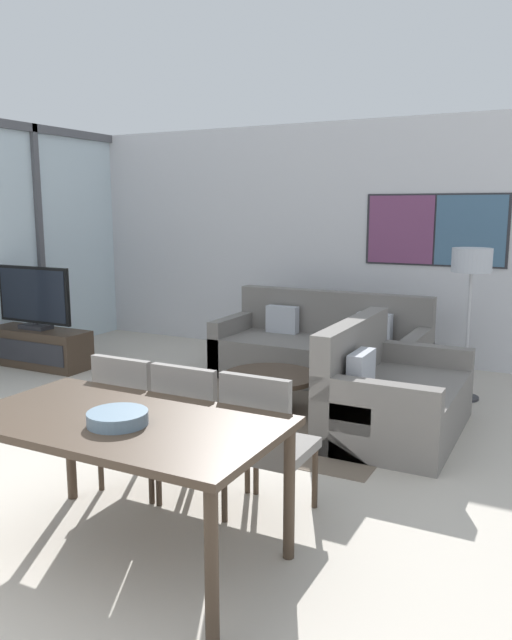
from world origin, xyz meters
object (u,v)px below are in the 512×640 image
(coffee_table, at_px, (270,383))
(dining_chair_centre, at_px, (196,427))
(sofa_main, at_px, (322,352))
(dining_table, at_px, (124,433))
(sofa_side, at_px, (387,398))
(floor_lamp, at_px, (471,271))
(tv_console, at_px, (37,347))
(dining_chair_right, at_px, (265,439))
(dining_chair_left, at_px, (135,415))
(fruit_bowl, at_px, (118,417))
(television, at_px, (34,298))

(coffee_table, xyz_separation_m, dining_chair_centre, (0.38, -1.81, 0.24))
(sofa_main, bearing_deg, dining_table, -84.24)
(sofa_side, height_order, floor_lamp, floor_lamp)
(tv_console, xyz_separation_m, floor_lamp, (4.58, 0.94, 1.00))
(dining_chair_right, height_order, floor_lamp, floor_lamp)
(sofa_side, bearing_deg, dining_chair_left, 147.24)
(coffee_table, height_order, dining_table, dining_table)
(dining_chair_right, bearing_deg, sofa_main, 105.21)
(tv_console, distance_m, dining_chair_left, 3.65)
(tv_console, bearing_deg, dining_table, -38.00)
(dining_chair_right, bearing_deg, fruit_bowl, -119.06)
(dining_chair_right, bearing_deg, dining_chair_left, -179.64)
(sofa_side, relative_size, dining_chair_right, 1.66)
(fruit_bowl, bearing_deg, dining_chair_left, 123.18)
(television, distance_m, sofa_side, 4.20)
(sofa_main, height_order, sofa_side, same)
(tv_console, relative_size, dining_chair_right, 1.48)
(sofa_main, distance_m, dining_table, 3.79)
(fruit_bowl, bearing_deg, dining_chair_centre, 92.70)
(coffee_table, relative_size, dining_chair_centre, 0.94)
(dining_table, bearing_deg, sofa_main, 95.76)
(coffee_table, bearing_deg, tv_console, 175.58)
(dining_chair_right, bearing_deg, television, 152.60)
(tv_console, height_order, sofa_side, sofa_side)
(tv_console, bearing_deg, coffee_table, -4.42)
(dining_chair_left, distance_m, dining_chair_right, 0.91)
(sofa_main, relative_size, dining_table, 1.36)
(dining_chair_centre, xyz_separation_m, floor_lamp, (1.10, 2.99, 0.72))
(sofa_main, xyz_separation_m, coffee_table, (0.00, -1.28, -0.02))
(sofa_side, bearing_deg, floor_lamp, -19.18)
(television, relative_size, floor_lamp, 0.73)
(sofa_main, bearing_deg, floor_lamp, -3.75)
(tv_console, xyz_separation_m, coffee_table, (3.09, -0.24, 0.04))
(sofa_side, bearing_deg, television, 86.32)
(dining_chair_left, bearing_deg, dining_chair_centre, -0.45)
(dining_table, height_order, dining_chair_left, dining_chair_left)
(dining_chair_left, xyz_separation_m, floor_lamp, (1.56, 2.98, 0.72))
(tv_console, height_order, dining_chair_left, dining_chair_left)
(dining_table, bearing_deg, dining_chair_centre, 90.00)
(television, height_order, coffee_table, television)
(sofa_main, height_order, dining_chair_left, dining_chair_left)
(sofa_side, height_order, fruit_bowl, sofa_side)
(tv_console, height_order, sofa_main, sofa_main)
(tv_console, relative_size, coffee_table, 1.57)
(dining_chair_left, bearing_deg, sofa_main, 88.53)
(television, relative_size, dining_chair_right, 1.16)
(television, height_order, dining_chair_centre, television)
(fruit_bowl, distance_m, floor_lamp, 3.91)
(tv_console, height_order, television, television)
(dining_chair_centre, distance_m, dining_chair_right, 0.46)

